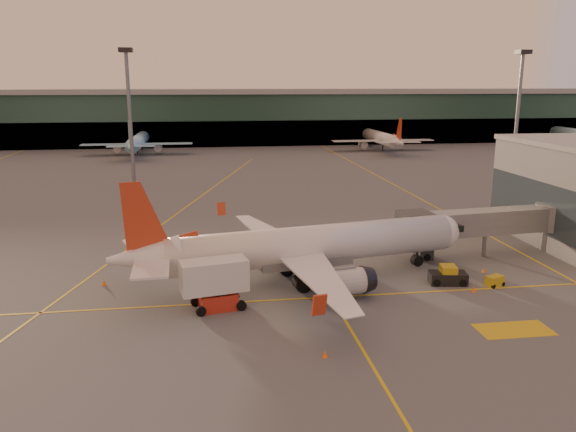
{
  "coord_description": "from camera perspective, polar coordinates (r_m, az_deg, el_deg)",
  "views": [
    {
      "loc": [
        -5.97,
        -42.77,
        19.31
      ],
      "look_at": [
        2.65,
        17.02,
        5.0
      ],
      "focal_mm": 35.0,
      "sensor_mm": 36.0,
      "label": 1
    }
  ],
  "objects": [
    {
      "name": "cone_tail",
      "position": [
        58.2,
        -18.19,
        -6.45
      ],
      "size": [
        0.47,
        0.47,
        0.59
      ],
      "color": "orange",
      "rests_on": "ground"
    },
    {
      "name": "mast_west_near",
      "position": [
        109.76,
        -15.81,
        10.51
      ],
      "size": [
        2.4,
        2.4,
        25.6
      ],
      "color": "slate",
      "rests_on": "ground"
    },
    {
      "name": "ground",
      "position": [
        47.31,
        -0.24,
        -10.76
      ],
      "size": [
        600.0,
        600.0,
        0.0
      ],
      "primitive_type": "plane",
      "color": "#4C4F54",
      "rests_on": "ground"
    },
    {
      "name": "pushback_tug",
      "position": [
        57.86,
        15.94,
        -5.92
      ],
      "size": [
        3.86,
        2.51,
        1.85
      ],
      "rotation": [
        0.0,
        0.0,
        -0.17
      ],
      "color": "black",
      "rests_on": "ground"
    },
    {
      "name": "distant_aircraft_row",
      "position": [
        162.8,
        -2.23,
        6.51
      ],
      "size": [
        350.0,
        34.0,
        13.0
      ],
      "color": "#92CEF4",
      "rests_on": "ground"
    },
    {
      "name": "mast_east_near",
      "position": [
        121.3,
        22.35,
        10.25
      ],
      "size": [
        2.4,
        2.4,
        25.6
      ],
      "color": "slate",
      "rests_on": "ground"
    },
    {
      "name": "jet_bridge",
      "position": [
        68.1,
        20.25,
        -0.7
      ],
      "size": [
        21.66,
        5.62,
        5.57
      ],
      "color": "slate",
      "rests_on": "ground"
    },
    {
      "name": "catering_truck",
      "position": [
        49.51,
        -7.44,
        -6.6
      ],
      "size": [
        6.13,
        3.6,
        4.46
      ],
      "rotation": [
        0.0,
        0.0,
        0.21
      ],
      "color": "#B12719",
      "rests_on": "ground"
    },
    {
      "name": "taxi_markings",
      "position": [
        89.38,
        -8.87,
        0.69
      ],
      "size": [
        100.12,
        173.0,
        0.01
      ],
      "color": "gold",
      "rests_on": "ground"
    },
    {
      "name": "gpu_cart",
      "position": [
        58.68,
        20.27,
        -6.23
      ],
      "size": [
        2.03,
        1.66,
        1.03
      ],
      "rotation": [
        0.0,
        0.0,
        0.41
      ],
      "color": "#B89E17",
      "rests_on": "ground"
    },
    {
      "name": "cone_nose",
      "position": [
        62.5,
        19.31,
        -5.21
      ],
      "size": [
        0.4,
        0.4,
        0.51
      ],
      "color": "orange",
      "rests_on": "ground"
    },
    {
      "name": "terminal",
      "position": [
        184.96,
        -6.44,
        9.98
      ],
      "size": [
        400.0,
        20.0,
        17.6
      ],
      "color": "#19382D",
      "rests_on": "ground"
    },
    {
      "name": "cone_wing_right",
      "position": [
        41.81,
        3.8,
        -13.82
      ],
      "size": [
        0.42,
        0.42,
        0.53
      ],
      "color": "orange",
      "rests_on": "ground"
    },
    {
      "name": "cone_wing_left",
      "position": [
        72.93,
        -0.3,
        -1.81
      ],
      "size": [
        0.44,
        0.44,
        0.56
      ],
      "color": "orange",
      "rests_on": "ground"
    },
    {
      "name": "cone_fwd",
      "position": [
        56.55,
        18.34,
        -7.06
      ],
      "size": [
        0.44,
        0.44,
        0.56
      ],
      "color": "orange",
      "rests_on": "ground"
    },
    {
      "name": "main_airplane",
      "position": [
        55.38,
        1.47,
        -3.19
      ],
      "size": [
        36.22,
        32.87,
        10.98
      ],
      "rotation": [
        0.0,
        0.0,
        0.18
      ],
      "color": "white",
      "rests_on": "ground"
    }
  ]
}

